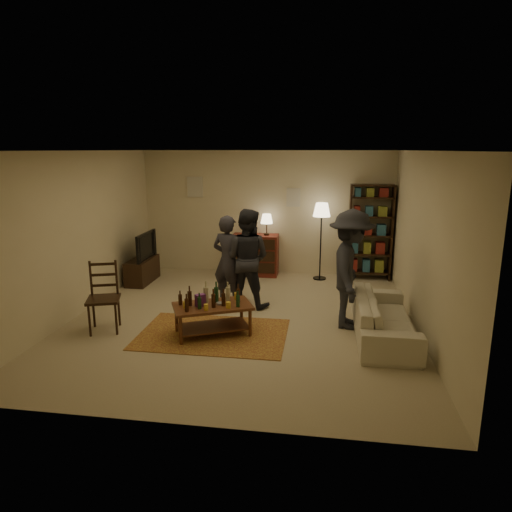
% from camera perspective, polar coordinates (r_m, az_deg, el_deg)
% --- Properties ---
extents(floor, '(6.00, 6.00, 0.00)m').
position_cam_1_polar(floor, '(7.57, -1.71, -7.86)').
color(floor, '#C6B793').
rests_on(floor, ground).
extents(room_shell, '(6.00, 6.00, 6.00)m').
position_cam_1_polar(room_shell, '(10.16, -2.41, 8.07)').
color(room_shell, beige).
rests_on(room_shell, ground).
extents(rug, '(2.20, 1.50, 0.01)m').
position_cam_1_polar(rug, '(7.00, -5.39, -9.66)').
color(rug, maroon).
rests_on(rug, ground).
extents(coffee_table, '(1.30, 1.04, 0.81)m').
position_cam_1_polar(coffee_table, '(6.86, -5.52, -6.53)').
color(coffee_table, brown).
rests_on(coffee_table, ground).
extents(dining_chair, '(0.60, 0.60, 1.09)m').
position_cam_1_polar(dining_chair, '(7.35, -18.51, -4.47)').
color(dining_chair, black).
rests_on(dining_chair, ground).
extents(tv_stand, '(0.40, 1.00, 1.06)m').
position_cam_1_polar(tv_stand, '(9.79, -14.03, -1.00)').
color(tv_stand, black).
rests_on(tv_stand, ground).
extents(dresser, '(1.00, 0.50, 1.36)m').
position_cam_1_polar(dresser, '(10.03, -0.06, 0.27)').
color(dresser, maroon).
rests_on(dresser, ground).
extents(bookshelf, '(0.90, 0.34, 2.02)m').
position_cam_1_polar(bookshelf, '(9.92, 14.08, 3.02)').
color(bookshelf, black).
rests_on(bookshelf, ground).
extents(floor_lamp, '(0.36, 0.36, 1.64)m').
position_cam_1_polar(floor_lamp, '(9.62, 8.20, 5.09)').
color(floor_lamp, black).
rests_on(floor_lamp, ground).
extents(sofa, '(0.81, 2.08, 0.61)m').
position_cam_1_polar(sofa, '(7.04, 15.71, -7.37)').
color(sofa, beige).
rests_on(sofa, ground).
extents(person_left, '(0.69, 0.56, 1.62)m').
position_cam_1_polar(person_left, '(8.02, -3.53, -0.61)').
color(person_left, '#2B2A32').
rests_on(person_left, ground).
extents(person_right, '(0.97, 0.83, 1.73)m').
position_cam_1_polar(person_right, '(7.95, -1.15, -0.28)').
color(person_right, '#24242B').
rests_on(person_right, ground).
extents(person_by_sofa, '(0.76, 1.23, 1.85)m').
position_cam_1_polar(person_by_sofa, '(7.14, 11.71, -1.66)').
color(person_by_sofa, '#26272E').
rests_on(person_by_sofa, ground).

